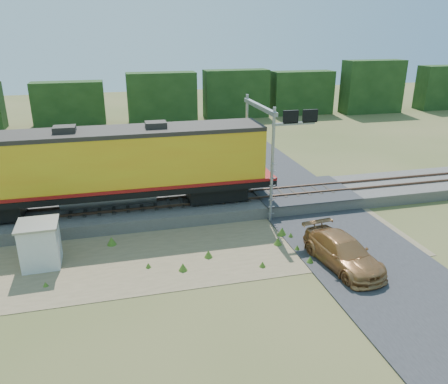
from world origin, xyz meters
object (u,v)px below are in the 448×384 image
object	(u,v)px
locomotive	(101,166)
car	(343,252)
shed	(40,244)
signal_gantry	(268,130)

from	to	relation	value
locomotive	car	xyz separation A→B (m)	(12.22, -9.17, -2.96)
shed	car	bearing A→B (deg)	-15.81
locomotive	car	size ratio (longest dim) A/B	4.01
signal_gantry	car	size ratio (longest dim) A/B	1.37
locomotive	shed	world-z (taller)	locomotive
shed	car	distance (m)	15.97
locomotive	signal_gantry	size ratio (longest dim) A/B	2.94
locomotive	shed	bearing A→B (deg)	-121.86
locomotive	signal_gantry	bearing A→B (deg)	-3.58
shed	signal_gantry	distance (m)	15.42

